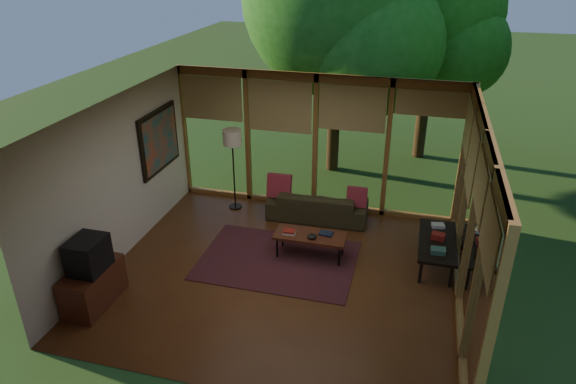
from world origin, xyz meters
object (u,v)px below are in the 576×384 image
(television, at_px, (88,255))
(floor_lamp, at_px, (232,142))
(side_console, at_px, (437,243))
(coffee_table, at_px, (310,236))
(media_cabinet, at_px, (93,286))
(sofa, at_px, (318,205))

(television, xyz_separation_m, floor_lamp, (0.93, 3.44, 0.56))
(side_console, bearing_deg, coffee_table, -171.53)
(television, distance_m, coffee_table, 3.49)
(coffee_table, bearing_deg, floor_lamp, 143.18)
(media_cabinet, xyz_separation_m, floor_lamp, (0.95, 3.44, 1.11))
(television, relative_size, side_console, 0.39)
(television, xyz_separation_m, side_console, (4.85, 2.36, -0.44))
(media_cabinet, bearing_deg, floor_lamp, 74.55)
(television, height_order, side_console, television)
(television, bearing_deg, media_cabinet, 180.00)
(floor_lamp, bearing_deg, television, -105.14)
(television, distance_m, side_console, 5.41)
(media_cabinet, relative_size, coffee_table, 0.83)
(sofa, height_order, side_console, sofa)
(sofa, bearing_deg, media_cabinet, 50.75)
(coffee_table, height_order, side_console, side_console)
(floor_lamp, bearing_deg, sofa, -0.64)
(media_cabinet, xyz_separation_m, side_console, (4.87, 2.36, 0.11))
(sofa, relative_size, television, 3.46)
(sofa, xyz_separation_m, television, (-2.63, -3.42, 0.57))
(sofa, distance_m, floor_lamp, 2.04)
(floor_lamp, relative_size, coffee_table, 1.38)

